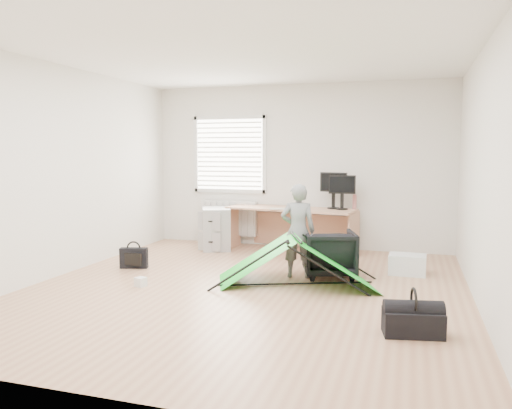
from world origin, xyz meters
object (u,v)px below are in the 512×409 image
(storage_crate, at_px, (407,264))
(monitor_right, at_px, (342,197))
(duffel_bag, at_px, (413,323))
(desk, at_px, (290,229))
(person, at_px, (298,231))
(kite, at_px, (296,261))
(monitor_left, at_px, (333,195))
(thermos, at_px, (355,202))
(office_chair, at_px, (329,253))
(filing_cabinet, at_px, (216,229))
(laptop_bag, at_px, (134,258))

(storage_crate, bearing_deg, monitor_right, 133.15)
(duffel_bag, bearing_deg, desk, 108.61)
(person, xyz_separation_m, kite, (0.06, -0.39, -0.31))
(kite, xyz_separation_m, duffel_bag, (1.35, -1.32, -0.18))
(monitor_left, bearing_deg, duffel_bag, -55.85)
(thermos, xyz_separation_m, kite, (-0.45, -2.20, -0.52))
(thermos, height_order, office_chair, thermos)
(thermos, bearing_deg, storage_crate, -56.33)
(monitor_left, xyz_separation_m, storage_crate, (1.15, -1.15, -0.78))
(office_chair, distance_m, kite, 0.63)
(monitor_left, xyz_separation_m, thermos, (0.32, 0.09, -0.10))
(desk, distance_m, person, 1.72)
(kite, relative_size, storage_crate, 4.04)
(monitor_left, bearing_deg, desk, -157.96)
(office_chair, height_order, kite, office_chair)
(monitor_right, height_order, thermos, monitor_right)
(person, xyz_separation_m, storage_crate, (1.34, 0.56, -0.47))
(storage_crate, xyz_separation_m, duffel_bag, (0.07, -2.27, -0.02))
(desk, height_order, filing_cabinet, desk)
(monitor_right, bearing_deg, office_chair, -96.07)
(monitor_left, height_order, person, person)
(desk, distance_m, thermos, 1.11)
(person, bearing_deg, kite, 87.31)
(monitor_right, height_order, person, person)
(thermos, bearing_deg, office_chair, -94.50)
(monitor_right, xyz_separation_m, duffel_bag, (1.07, -3.34, -0.78))
(office_chair, distance_m, duffel_bag, 2.13)
(monitor_right, bearing_deg, filing_cabinet, 178.72)
(monitor_right, bearing_deg, kite, -105.51)
(monitor_left, distance_m, storage_crate, 1.80)
(thermos, relative_size, kite, 0.12)
(thermos, xyz_separation_m, duffel_bag, (0.90, -3.52, -0.70))
(filing_cabinet, bearing_deg, monitor_left, -14.30)
(thermos, bearing_deg, monitor_right, -134.75)
(desk, height_order, kite, desk)
(laptop_bag, bearing_deg, office_chair, -8.75)
(person, height_order, kite, person)
(duffel_bag, bearing_deg, storage_crate, 80.74)
(monitor_left, distance_m, duffel_bag, 3.72)
(desk, distance_m, laptop_bag, 2.55)
(duffel_bag, bearing_deg, person, 118.50)
(desk, height_order, monitor_right, monitor_right)
(filing_cabinet, bearing_deg, kite, -69.59)
(desk, height_order, person, person)
(thermos, distance_m, duffel_bag, 3.69)
(desk, height_order, monitor_left, monitor_left)
(desk, xyz_separation_m, person, (0.49, -1.63, 0.25))
(person, height_order, duffel_bag, person)
(monitor_left, distance_m, thermos, 0.35)
(thermos, xyz_separation_m, laptop_bag, (-2.77, -2.00, -0.67))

